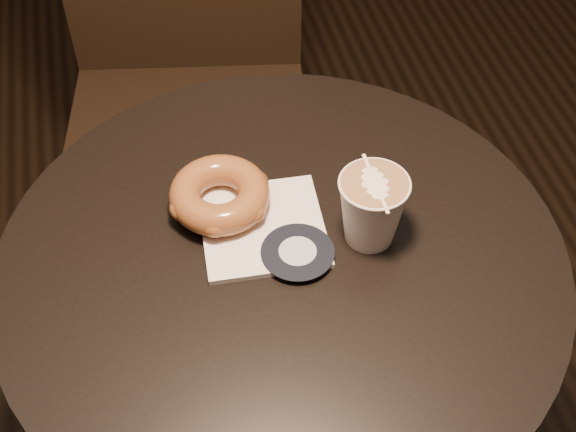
% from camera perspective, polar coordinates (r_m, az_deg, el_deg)
% --- Properties ---
extents(cafe_table, '(0.70, 0.70, 0.75)m').
position_cam_1_polar(cafe_table, '(1.14, -0.40, -9.07)').
color(cafe_table, black).
rests_on(cafe_table, ground).
extents(chair, '(0.51, 0.51, 1.11)m').
position_cam_1_polar(chair, '(1.51, -7.42, 11.74)').
color(chair, black).
rests_on(chair, ground).
extents(pastry_bag, '(0.16, 0.16, 0.01)m').
position_cam_1_polar(pastry_bag, '(1.00, -1.80, -0.81)').
color(pastry_bag, white).
rests_on(pastry_bag, cafe_table).
extents(doughnut, '(0.13, 0.13, 0.04)m').
position_cam_1_polar(doughnut, '(1.01, -4.89, 1.53)').
color(doughnut, brown).
rests_on(doughnut, pastry_bag).
extents(latte_cup, '(0.09, 0.09, 0.10)m').
position_cam_1_polar(latte_cup, '(0.97, 5.97, 0.43)').
color(latte_cup, white).
rests_on(latte_cup, cafe_table).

